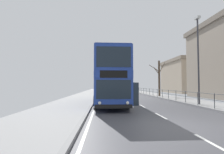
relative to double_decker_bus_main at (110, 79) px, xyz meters
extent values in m
cube|color=#424248|center=(2.72, -8.49, -2.37)|extent=(8.40, 140.00, 0.06)
cube|color=silver|center=(2.72, -10.69, -2.34)|extent=(0.12, 2.00, 0.00)
cube|color=silver|center=(2.72, -5.89, -2.34)|extent=(0.12, 2.00, 0.00)
cube|color=silver|center=(2.72, -1.09, -2.34)|extent=(0.12, 2.00, 0.00)
cube|color=silver|center=(2.72, 3.71, -2.34)|extent=(0.12, 2.00, 0.00)
cube|color=silver|center=(2.72, 8.51, -2.34)|extent=(0.12, 2.00, 0.00)
cube|color=silver|center=(2.72, 13.31, -2.34)|extent=(0.12, 2.00, 0.00)
cube|color=silver|center=(2.72, 18.11, -2.34)|extent=(0.12, 2.00, 0.00)
cube|color=silver|center=(2.72, 22.91, -2.34)|extent=(0.12, 2.00, 0.00)
cube|color=silver|center=(2.72, 27.71, -2.34)|extent=(0.12, 2.00, 0.00)
cube|color=silver|center=(2.72, 32.51, -2.34)|extent=(0.12, 2.00, 0.00)
cube|color=silver|center=(2.72, 37.31, -2.34)|extent=(0.12, 2.00, 0.00)
cube|color=silver|center=(2.72, 42.11, -2.34)|extent=(0.12, 2.00, 0.00)
cube|color=silver|center=(-1.23, -8.49, -2.34)|extent=(0.12, 133.00, 0.00)
cube|color=gray|center=(-1.58, -8.49, -2.27)|extent=(0.20, 140.00, 0.14)
cube|color=gray|center=(-3.68, -8.49, -2.27)|extent=(4.00, 140.00, 0.14)
cube|color=navy|center=(0.00, 0.02, -1.06)|extent=(2.59, 10.09, 1.86)
cube|color=navy|center=(0.00, 0.02, 0.11)|extent=(2.61, 10.14, 0.49)
cube|color=navy|center=(0.00, 0.02, 1.21)|extent=(2.59, 10.09, 1.70)
cube|color=navy|center=(0.00, 0.02, 2.10)|extent=(2.52, 9.78, 0.08)
cube|color=#19232D|center=(0.06, -5.03, -0.84)|extent=(2.17, 0.06, 1.19)
cube|color=black|center=(0.06, -5.03, 0.11)|extent=(1.73, 0.05, 0.47)
cube|color=#19232D|center=(0.06, -5.03, 1.21)|extent=(2.17, 0.06, 1.29)
cube|color=black|center=(0.06, -5.03, -1.89)|extent=(2.35, 0.11, 0.24)
cube|color=silver|center=(0.00, 0.02, -1.93)|extent=(2.62, 10.14, 0.10)
cube|color=#19232D|center=(1.24, 0.28, -0.80)|extent=(0.12, 7.84, 0.97)
cube|color=#19232D|center=(1.24, 0.03, 1.29)|extent=(0.13, 9.05, 1.02)
cube|color=#19232D|center=(-1.25, 0.25, -0.80)|extent=(0.12, 7.84, 0.97)
cube|color=#19232D|center=(-1.25, 0.00, 1.29)|extent=(0.13, 9.05, 1.02)
sphere|color=white|center=(0.92, -5.03, -1.67)|extent=(0.20, 0.20, 0.20)
sphere|color=white|center=(-0.80, -5.05, -1.67)|extent=(0.20, 0.20, 0.20)
cube|color=#19232D|center=(1.56, -3.94, -1.19)|extent=(0.67, 0.50, 1.60)
cube|color=black|center=(1.22, -3.65, -1.19)|extent=(0.11, 0.90, 1.60)
cylinder|color=black|center=(1.22, -2.80, -1.82)|extent=(0.31, 1.04, 1.04)
cylinder|color=black|center=(-1.15, -2.83, -1.82)|extent=(0.31, 1.04, 1.04)
cylinder|color=black|center=(1.14, 3.16, -1.82)|extent=(0.31, 1.04, 1.04)
cylinder|color=black|center=(-1.23, 3.13, -1.82)|extent=(0.31, 1.04, 1.04)
cylinder|color=#2D3338|center=(7.17, -4.00, -1.67)|extent=(0.05, 0.05, 1.06)
cylinder|color=#2D3338|center=(7.17, -1.83, -1.67)|extent=(0.05, 0.05, 1.06)
cylinder|color=#2D3338|center=(7.17, 0.33, -1.67)|extent=(0.05, 0.05, 1.06)
cylinder|color=#2D3338|center=(7.17, 2.50, -1.67)|extent=(0.05, 0.05, 1.06)
cylinder|color=#2D3338|center=(7.17, 4.67, -1.67)|extent=(0.05, 0.05, 1.06)
cylinder|color=#2D3338|center=(7.17, 6.84, -1.67)|extent=(0.05, 0.05, 1.06)
cylinder|color=#2D3338|center=(7.17, 9.01, -1.67)|extent=(0.05, 0.05, 1.06)
cylinder|color=#2D3338|center=(7.17, 11.18, -1.67)|extent=(0.05, 0.05, 1.06)
cylinder|color=#2D3338|center=(7.17, 13.34, -1.67)|extent=(0.05, 0.05, 1.06)
cylinder|color=#2D3338|center=(7.17, 15.51, -1.67)|extent=(0.05, 0.05, 1.06)
cylinder|color=#2D3338|center=(7.17, 17.68, -1.67)|extent=(0.05, 0.05, 1.06)
cylinder|color=#2D3338|center=(7.17, 19.85, -1.67)|extent=(0.05, 0.05, 1.06)
cylinder|color=#2D3338|center=(7.17, 22.02, -1.67)|extent=(0.05, 0.05, 1.06)
cylinder|color=#2D3338|center=(7.17, 24.19, -1.67)|extent=(0.05, 0.05, 1.06)
cylinder|color=#2D3338|center=(7.17, 26.35, -1.67)|extent=(0.05, 0.05, 1.06)
cylinder|color=#2D3338|center=(7.17, 9.01, -1.19)|extent=(0.04, 34.69, 0.04)
cylinder|color=#2D3338|center=(7.17, 9.01, -1.62)|extent=(0.04, 34.69, 0.04)
cylinder|color=#38383D|center=(7.63, -1.22, 1.50)|extent=(0.14, 0.14, 7.40)
cube|color=#B2B2AD|center=(7.63, -1.22, 5.31)|extent=(0.28, 0.60, 0.20)
cylinder|color=#4C3D2D|center=(7.92, 10.41, 0.48)|extent=(0.30, 0.30, 5.37)
cylinder|color=#4C3D2D|center=(7.30, 10.98, 2.11)|extent=(1.34, 1.23, 1.17)
cylinder|color=#4C3D2D|center=(7.67, 9.80, 1.41)|extent=(0.62, 1.31, 1.33)
cylinder|color=#4C3D2D|center=(8.27, 10.08, 2.03)|extent=(0.79, 0.75, 1.59)
cylinder|color=#4C3D2D|center=(7.44, 10.13, 1.59)|extent=(1.09, 0.70, 1.03)
cube|color=gray|center=(20.25, 24.23, 1.16)|extent=(10.81, 12.62, 7.01)
cube|color=slate|center=(20.25, 24.23, 5.02)|extent=(11.24, 13.12, 0.70)
camera|label=1|loc=(-0.58, -15.92, -0.57)|focal=28.15mm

